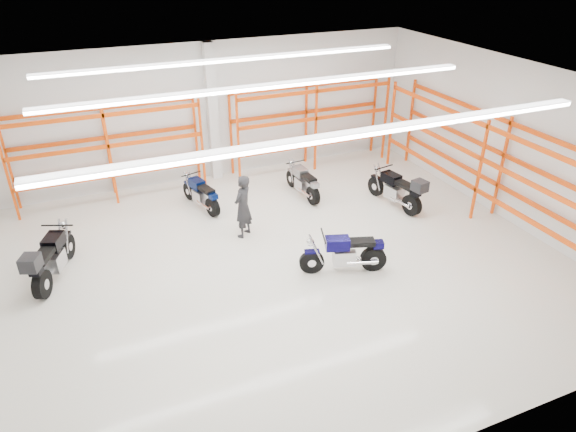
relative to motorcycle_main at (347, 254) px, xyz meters
name	(u,v)px	position (x,y,z in m)	size (l,w,h in m)	color
ground	(280,263)	(-1.38, 0.98, -0.50)	(14.00, 14.00, 0.00)	silver
room_shell	(279,140)	(-1.38, 1.00, 2.79)	(14.02, 12.02, 4.51)	silver
motorcycle_main	(347,254)	(0.00, 0.00, 0.00)	(2.10, 0.96, 1.06)	black
motorcycle_back_a	(50,260)	(-6.69, 2.36, 0.10)	(1.19, 2.32, 1.24)	black
motorcycle_back_b	(202,195)	(-2.44, 4.66, -0.04)	(0.80, 1.95, 0.98)	black
motorcycle_back_c	(304,183)	(0.75, 4.24, -0.03)	(0.67, 2.02, 0.99)	black
motorcycle_back_d	(399,190)	(3.08, 2.42, 0.07)	(0.85, 2.31, 1.19)	black
standing_man	(243,206)	(-1.78, 2.65, 0.40)	(0.66, 0.43, 1.80)	black
structural_column	(212,113)	(-1.38, 6.80, 1.75)	(0.32, 0.32, 4.50)	white
pallet_racking_back_left	(107,145)	(-4.78, 6.46, 1.29)	(5.67, 0.87, 3.00)	#FF4200
pallet_racking_back_right	(311,118)	(2.02, 6.46, 1.29)	(5.67, 0.87, 3.00)	#FF4200
pallet_racking_side	(493,159)	(5.10, 0.98, 1.32)	(0.87, 9.07, 3.00)	#FF4200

